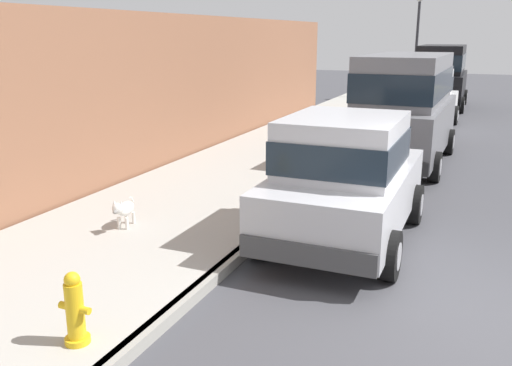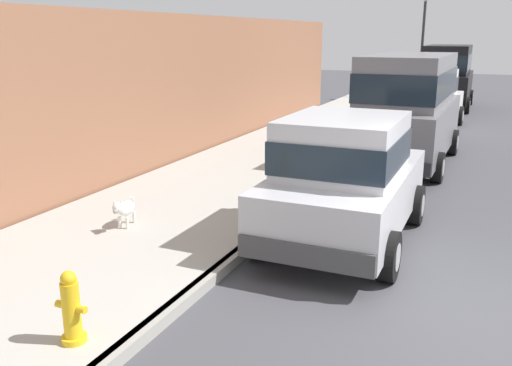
{
  "view_description": "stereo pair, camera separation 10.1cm",
  "coord_description": "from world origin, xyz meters",
  "px_view_note": "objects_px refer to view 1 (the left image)",
  "views": [
    {
      "loc": [
        -0.29,
        -5.73,
        2.97
      ],
      "look_at": [
        -3.32,
        1.44,
        0.85
      ],
      "focal_mm": 38.54,
      "sensor_mm": 36.0,
      "label": 1
    },
    {
      "loc": [
        -0.2,
        -5.69,
        2.97
      ],
      "look_at": [
        -3.32,
        1.44,
        0.85
      ],
      "focal_mm": 38.54,
      "sensor_mm": 36.0,
      "label": 2
    }
  ],
  "objects_px": {
    "car_silver_hatchback": "(345,178)",
    "dog_white": "(124,209)",
    "car_white_hatchback": "(424,98)",
    "fire_hydrant": "(75,310)",
    "street_lamp": "(417,35)",
    "car_grey_van": "(404,104)",
    "car_black_van": "(441,73)"
  },
  "relations": [
    {
      "from": "car_white_hatchback",
      "to": "car_black_van",
      "type": "distance_m",
      "value": 5.72
    },
    {
      "from": "car_silver_hatchback",
      "to": "car_grey_van",
      "type": "bearing_deg",
      "value": 90.15
    },
    {
      "from": "car_white_hatchback",
      "to": "dog_white",
      "type": "xyz_separation_m",
      "value": [
        -2.95,
        -11.88,
        -0.55
      ]
    },
    {
      "from": "car_silver_hatchback",
      "to": "dog_white",
      "type": "height_order",
      "value": "car_silver_hatchback"
    },
    {
      "from": "car_silver_hatchback",
      "to": "street_lamp",
      "type": "height_order",
      "value": "street_lamp"
    },
    {
      "from": "car_silver_hatchback",
      "to": "fire_hydrant",
      "type": "distance_m",
      "value": 4.24
    },
    {
      "from": "car_white_hatchback",
      "to": "street_lamp",
      "type": "distance_m",
      "value": 8.22
    },
    {
      "from": "fire_hydrant",
      "to": "dog_white",
      "type": "bearing_deg",
      "value": 118.11
    },
    {
      "from": "dog_white",
      "to": "car_silver_hatchback",
      "type": "bearing_deg",
      "value": 19.2
    },
    {
      "from": "car_silver_hatchback",
      "to": "fire_hydrant",
      "type": "bearing_deg",
      "value": -111.8
    },
    {
      "from": "fire_hydrant",
      "to": "car_grey_van",
      "type": "bearing_deg",
      "value": 80.71
    },
    {
      "from": "car_black_van",
      "to": "dog_white",
      "type": "distance_m",
      "value": 17.86
    },
    {
      "from": "car_black_van",
      "to": "fire_hydrant",
      "type": "bearing_deg",
      "value": -93.98
    },
    {
      "from": "car_silver_hatchback",
      "to": "car_white_hatchback",
      "type": "bearing_deg",
      "value": 90.72
    },
    {
      "from": "car_black_van",
      "to": "fire_hydrant",
      "type": "distance_m",
      "value": 20.5
    },
    {
      "from": "car_grey_van",
      "to": "fire_hydrant",
      "type": "distance_m",
      "value": 9.64
    },
    {
      "from": "car_silver_hatchback",
      "to": "car_white_hatchback",
      "type": "distance_m",
      "value": 10.81
    },
    {
      "from": "car_silver_hatchback",
      "to": "street_lamp",
      "type": "relative_size",
      "value": 0.86
    },
    {
      "from": "car_white_hatchback",
      "to": "street_lamp",
      "type": "relative_size",
      "value": 0.87
    },
    {
      "from": "dog_white",
      "to": "street_lamp",
      "type": "relative_size",
      "value": 0.17
    },
    {
      "from": "car_grey_van",
      "to": "dog_white",
      "type": "height_order",
      "value": "car_grey_van"
    },
    {
      "from": "car_white_hatchback",
      "to": "street_lamp",
      "type": "xyz_separation_m",
      "value": [
        -1.33,
        7.88,
        1.93
      ]
    },
    {
      "from": "fire_hydrant",
      "to": "street_lamp",
      "type": "height_order",
      "value": "street_lamp"
    },
    {
      "from": "car_grey_van",
      "to": "street_lamp",
      "type": "xyz_separation_m",
      "value": [
        -1.45,
        13.13,
        1.51
      ]
    },
    {
      "from": "car_black_van",
      "to": "fire_hydrant",
      "type": "xyz_separation_m",
      "value": [
        -1.42,
        -20.43,
        -0.92
      ]
    },
    {
      "from": "dog_white",
      "to": "fire_hydrant",
      "type": "bearing_deg",
      "value": -61.89
    },
    {
      "from": "car_white_hatchback",
      "to": "dog_white",
      "type": "height_order",
      "value": "car_white_hatchback"
    },
    {
      "from": "car_white_hatchback",
      "to": "street_lamp",
      "type": "height_order",
      "value": "street_lamp"
    },
    {
      "from": "street_lamp",
      "to": "fire_hydrant",
      "type": "bearing_deg",
      "value": -90.25
    },
    {
      "from": "car_silver_hatchback",
      "to": "dog_white",
      "type": "xyz_separation_m",
      "value": [
        -3.08,
        -1.07,
        -0.55
      ]
    },
    {
      "from": "car_grey_van",
      "to": "dog_white",
      "type": "distance_m",
      "value": 7.37
    },
    {
      "from": "car_grey_van",
      "to": "street_lamp",
      "type": "bearing_deg",
      "value": 96.3
    }
  ]
}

